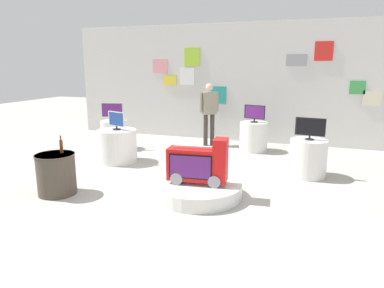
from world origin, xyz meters
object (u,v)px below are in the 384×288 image
Objects in this scene: display_pedestal_right_rear at (118,146)px; tv_on_far_right at (255,113)px; display_pedestal_far_right at (254,137)px; side_table_round at (56,174)px; bottle_on_side_table at (61,146)px; shopper_browsing_near_truck at (209,110)px; display_pedestal_left_rear at (308,158)px; main_display_pedestal at (197,190)px; display_pedestal_center_rear at (114,135)px; tv_on_right_rear at (116,120)px; novelty_firetruck_tv at (198,165)px; tv_on_left_rear at (310,128)px; tv_on_center_rear at (112,111)px.

display_pedestal_right_rear is 3.56m from tv_on_far_right.
display_pedestal_far_right is 5.07m from side_table_round.
bottle_on_side_table is at bearing -122.78° from tv_on_far_right.
display_pedestal_left_rear is at bearing -37.25° from shopper_browsing_near_truck.
tv_on_far_right is (-1.39, 1.80, 0.63)m from display_pedestal_left_rear.
main_display_pedestal is at bearing 13.60° from bottle_on_side_table.
tv_on_right_rear reaches higher than display_pedestal_center_rear.
display_pedestal_center_rear reaches higher than main_display_pedestal.
display_pedestal_left_rear is 1.50× the size of tv_on_right_rear.
display_pedestal_center_rear and display_pedestal_right_rear have the same top height.
tv_on_far_right reaches higher than display_pedestal_center_rear.
tv_on_right_rear is at bearing -54.86° from display_pedestal_center_rear.
tv_on_far_right is (0.34, 3.59, 0.44)m from novelty_firetruck_tv.
tv_on_right_rear is 2.79m from shopper_browsing_near_truck.
tv_on_right_rear is (-2.46, 1.49, 0.42)m from novelty_firetruck_tv.
bottle_on_side_table is (-4.06, -2.34, -0.16)m from tv_on_left_rear.
tv_on_left_rear reaches higher than display_pedestal_right_rear.
shopper_browsing_near_truck reaches higher than tv_on_left_rear.
main_display_pedestal is 2.65m from tv_on_left_rear.
bottle_on_side_table is (0.92, -3.16, 0.46)m from display_pedestal_center_rear.
novelty_firetruck_tv is at bearing -95.45° from tv_on_far_right.
novelty_firetruck_tv is at bearing -38.74° from display_pedestal_center_rear.
tv_on_far_right is 0.77× the size of side_table_round.
display_pedestal_right_rear is at bearing -122.94° from shopper_browsing_near_truck.
tv_on_far_right reaches higher than tv_on_left_rear.
tv_on_left_rear is 3.37m from shopper_browsing_near_truck.
shopper_browsing_near_truck is (-2.68, 2.04, 0.63)m from display_pedestal_left_rear.
display_pedestal_right_rear is 1.18× the size of display_pedestal_far_right.
tv_on_left_rear is 0.65× the size of display_pedestal_right_rear.
novelty_firetruck_tv is 4.17m from display_pedestal_center_rear.
tv_on_left_rear is 4.21m from tv_on_right_rear.
tv_on_right_rear reaches higher than display_pedestal_far_right.
tv_on_center_rear is at bearing 141.31° from novelty_firetruck_tv.
display_pedestal_far_right is (0.36, 3.59, 0.26)m from main_display_pedestal.
display_pedestal_center_rear is (-4.98, 0.81, -0.63)m from tv_on_left_rear.
novelty_firetruck_tv is 1.44× the size of side_table_round.
display_pedestal_left_rear is 2.36m from tv_on_far_right.
shopper_browsing_near_truck is at bearing 72.57° from bottle_on_side_table.
tv_on_center_rear reaches higher than side_table_round.
tv_on_left_rear is (0.00, -0.00, 0.63)m from display_pedestal_left_rear.
novelty_firetruck_tv is 3.64m from tv_on_far_right.
side_table_round is (0.09, -2.17, -0.01)m from display_pedestal_right_rear.
side_table_round is at bearing -111.53° from bottle_on_side_table.
side_table_round is at bearing -122.45° from display_pedestal_far_right.
display_pedestal_right_rear is 2.11m from bottle_on_side_table.
tv_on_far_right is (0.36, 3.59, 0.88)m from main_display_pedestal.
display_pedestal_right_rear is at bearing -54.68° from tv_on_center_rear.
side_table_round is at bearing -87.69° from tv_on_right_rear.
shopper_browsing_near_truck is at bearing 169.55° from display_pedestal_far_right.
tv_on_far_right is 1.81× the size of bottle_on_side_table.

